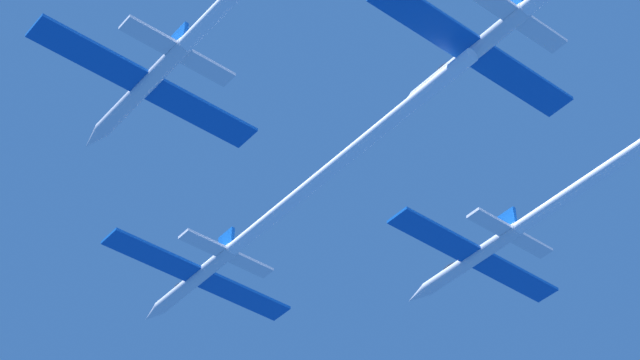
# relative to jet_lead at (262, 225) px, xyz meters

# --- Properties ---
(jet_lead) EXTENTS (19.59, 45.50, 3.24)m
(jet_lead) POSITION_rel_jet_lead_xyz_m (0.00, 0.00, 0.00)
(jet_lead) COLOR silver
(jet_right_wing) EXTENTS (19.59, 48.77, 3.24)m
(jet_right_wing) POSITION_rel_jet_lead_xyz_m (18.82, -18.97, 0.86)
(jet_right_wing) COLOR silver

